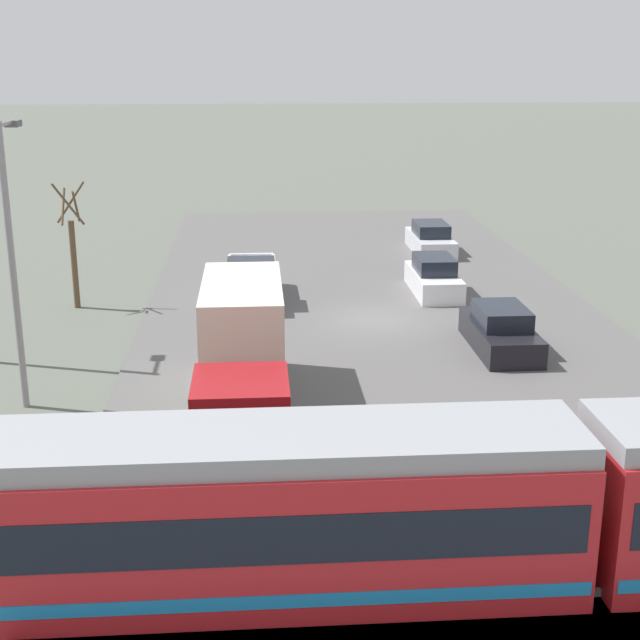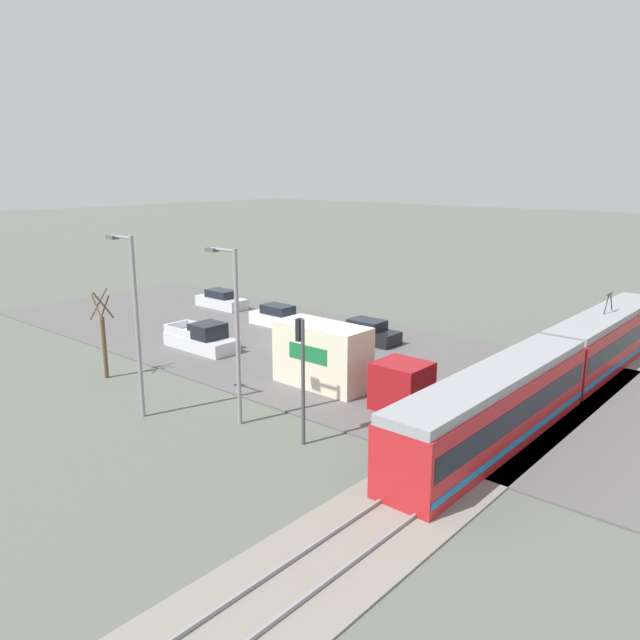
% 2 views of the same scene
% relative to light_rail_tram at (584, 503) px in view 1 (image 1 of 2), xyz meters
% --- Properties ---
extents(ground_plane, '(320.00, 320.00, 0.00)m').
position_rel_light_rail_tram_xyz_m(ground_plane, '(1.58, -17.70, -1.64)').
color(ground_plane, '#565B51').
extents(road_surface, '(18.03, 49.33, 0.08)m').
position_rel_light_rail_tram_xyz_m(road_surface, '(1.58, -17.70, -1.60)').
color(road_surface, '#565454').
rests_on(road_surface, ground).
extents(rail_bed, '(66.09, 4.40, 0.22)m').
position_rel_light_rail_tram_xyz_m(rail_bed, '(1.58, 0.00, -1.59)').
color(rail_bed, gray).
rests_on(rail_bed, ground).
extents(light_rail_tram, '(29.20, 2.58, 4.35)m').
position_rel_light_rail_tram_xyz_m(light_rail_tram, '(0.00, 0.00, 0.00)').
color(light_rail_tram, '#B21E23').
rests_on(light_rail_tram, ground).
extents(box_truck, '(2.33, 8.98, 3.43)m').
position_rel_light_rail_tram_xyz_m(box_truck, '(6.59, -9.04, 0.02)').
color(box_truck, maroon).
rests_on(box_truck, ground).
extents(pickup_truck, '(2.08, 5.36, 1.84)m').
position_rel_light_rail_tram_xyz_m(pickup_truck, '(6.36, -20.80, -0.87)').
color(pickup_truck, silver).
rests_on(pickup_truck, ground).
extents(sedan_car_0, '(1.78, 4.51, 1.58)m').
position_rel_light_rail_tram_xyz_m(sedan_car_0, '(-1.38, -21.52, -0.91)').
color(sedan_car_0, silver).
rests_on(sedan_car_0, ground).
extents(sedan_car_1, '(1.88, 4.56, 1.53)m').
position_rel_light_rail_tram_xyz_m(sedan_car_1, '(-2.18, -13.81, -0.93)').
color(sedan_car_1, black).
rests_on(sedan_car_1, ground).
extents(sedan_car_2, '(1.85, 4.79, 1.51)m').
position_rel_light_rail_tram_xyz_m(sedan_car_2, '(-2.83, -29.70, -0.94)').
color(sedan_car_2, silver).
rests_on(sedan_car_2, ground).
extents(street_tree, '(1.20, 0.99, 5.07)m').
position_rel_light_rail_tram_xyz_m(street_tree, '(13.42, -20.54, 0.67)').
color(street_tree, brown).
rests_on(street_tree, ground).
extents(street_lamp_near_crossing, '(0.36, 1.95, 8.15)m').
position_rel_light_rail_tram_xyz_m(street_lamp_near_crossing, '(12.92, -10.06, 3.06)').
color(street_lamp_near_crossing, gray).
rests_on(street_lamp_near_crossing, ground).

